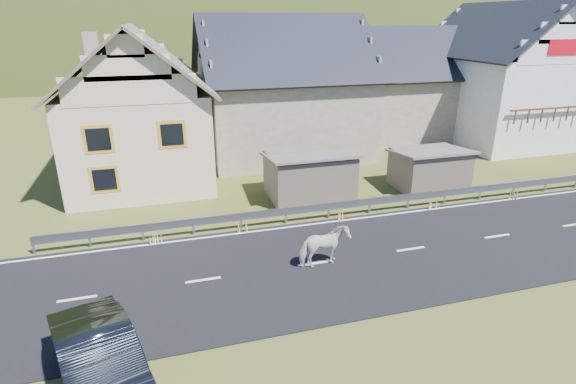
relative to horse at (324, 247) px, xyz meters
name	(u,v)px	position (x,y,z in m)	size (l,w,h in m)	color
ground	(411,250)	(3.68, 0.20, -0.80)	(160.00, 160.00, 0.00)	#3C4715
road	(411,250)	(3.68, 0.20, -0.78)	(60.00, 7.00, 0.04)	black
lane_markings	(411,249)	(3.68, 0.20, -0.75)	(60.00, 6.60, 0.01)	silver
guardrail	(370,202)	(3.68, 3.88, -0.23)	(28.10, 0.09, 0.75)	#93969B
shed_left	(309,176)	(1.68, 6.70, 0.30)	(4.30, 3.30, 2.40)	#716355
shed_right	(429,169)	(8.18, 6.20, 0.20)	(3.80, 2.90, 2.20)	#716355
house_cream	(136,100)	(-6.32, 12.20, 3.56)	(7.80, 9.80, 8.30)	beige
house_stone_a	(283,81)	(2.68, 15.20, 3.84)	(10.80, 9.80, 8.90)	tan
house_stone_b	(405,79)	(12.68, 17.20, 3.44)	(9.80, 8.80, 8.10)	tan
house_white	(502,69)	(18.68, 14.20, 4.27)	(8.80, 10.80, 9.70)	white
mountain	(192,92)	(8.68, 180.20, -20.80)	(440.00, 280.00, 260.00)	#27350E
horse	(324,247)	(0.00, 0.00, 0.00)	(1.79, 0.81, 1.51)	silver
car	(102,368)	(-7.08, -4.18, 0.00)	(1.69, 4.86, 1.60)	black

